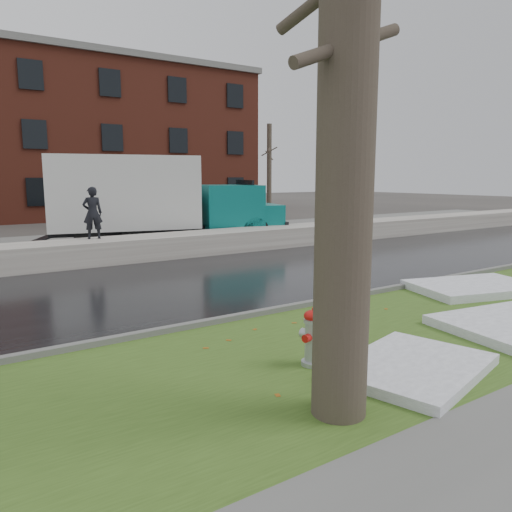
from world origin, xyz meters
TOP-DOWN VIEW (x-y plane):
  - ground at (0.00, 0.00)m, footprint 120.00×120.00m
  - verge at (0.00, -1.25)m, footprint 60.00×4.50m
  - road at (0.00, 4.50)m, footprint 60.00×7.00m
  - parking_lot at (0.00, 13.00)m, footprint 60.00×9.00m
  - curb at (0.00, 1.00)m, footprint 60.00×0.15m
  - snowbank at (0.00, 8.70)m, footprint 60.00×1.60m
  - brick_building at (2.00, 30.00)m, footprint 26.00×12.00m
  - bg_tree_right at (16.00, 24.00)m, footprint 1.40×1.62m
  - fire_hydrant at (-1.55, -1.53)m, footprint 0.42×0.38m
  - tree at (-2.26, -2.80)m, footprint 1.60×1.89m
  - box_truck at (1.48, 11.38)m, footprint 10.40×4.30m
  - worker at (-1.51, 9.01)m, footprint 0.64×0.48m
  - snow_patch_far at (-0.58, -2.50)m, footprint 2.53×2.10m
  - snow_patch_side at (4.58, -0.13)m, footprint 3.19×2.51m

SIDE VIEW (x-z plane):
  - ground at x=0.00m, z-range 0.00..0.00m
  - road at x=0.00m, z-range 0.00..0.03m
  - parking_lot at x=0.00m, z-range 0.00..0.03m
  - verge at x=0.00m, z-range 0.00..0.04m
  - curb at x=0.00m, z-range 0.00..0.14m
  - snow_patch_far at x=-0.58m, z-range 0.04..0.18m
  - snow_patch_side at x=4.58m, z-range 0.04..0.22m
  - snowbank at x=0.00m, z-range 0.00..0.75m
  - fire_hydrant at x=-1.55m, z-range 0.07..0.90m
  - worker at x=-1.51m, z-range 0.75..2.37m
  - box_truck at x=1.48m, z-range 0.10..3.54m
  - bg_tree_right at x=16.00m, z-range 0.08..6.58m
  - tree at x=-2.26m, z-range 0.07..7.76m
  - brick_building at x=2.00m, z-range 0.00..10.00m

